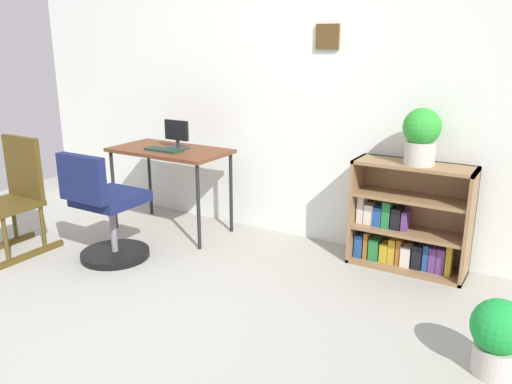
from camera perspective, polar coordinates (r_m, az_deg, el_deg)
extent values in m
plane|color=#9B9A8F|center=(3.18, -18.98, -15.18)|extent=(6.24, 6.24, 0.00)
cube|color=silver|center=(4.42, 1.42, 11.00)|extent=(5.20, 0.10, 2.41)
cube|color=#4F3619|center=(4.10, 7.85, 16.53)|extent=(0.18, 0.02, 0.18)
cube|color=brown|center=(4.48, -9.42, 4.51)|extent=(1.01, 0.54, 0.03)
cylinder|color=black|center=(4.71, -15.34, 0.16)|extent=(0.03, 0.03, 0.70)
cylinder|color=black|center=(4.11, -6.33, -1.69)|extent=(0.03, 0.03, 0.70)
cylinder|color=black|center=(5.03, -11.57, 1.42)|extent=(0.03, 0.03, 0.70)
cylinder|color=black|center=(4.47, -2.76, -0.12)|extent=(0.03, 0.03, 0.70)
cylinder|color=#262628|center=(4.48, -8.54, 4.83)|extent=(0.20, 0.20, 0.01)
cylinder|color=#262628|center=(4.47, -8.56, 5.29)|extent=(0.03, 0.03, 0.06)
cube|color=black|center=(4.45, -8.71, 6.72)|extent=(0.24, 0.02, 0.17)
cube|color=#1B3125|center=(4.40, -10.10, 4.57)|extent=(0.33, 0.12, 0.02)
cylinder|color=black|center=(4.19, -15.17, -6.59)|extent=(0.52, 0.52, 0.05)
cylinder|color=slate|center=(4.11, -15.39, -3.78)|extent=(0.05, 0.05, 0.39)
cube|color=#151D46|center=(4.04, -15.64, -0.66)|extent=(0.44, 0.44, 0.08)
cube|color=#151D46|center=(3.83, -18.56, 1.38)|extent=(0.42, 0.07, 0.34)
cube|color=#483814|center=(4.39, -23.73, -6.41)|extent=(0.04, 0.64, 0.04)
cylinder|color=#483814|center=(4.25, -25.76, -4.68)|extent=(0.03, 0.03, 0.34)
cylinder|color=#483814|center=(4.70, -25.01, -2.65)|extent=(0.03, 0.03, 0.34)
cylinder|color=#483814|center=(4.41, -22.34, -3.50)|extent=(0.03, 0.03, 0.34)
cube|color=#483814|center=(4.41, -25.66, -1.31)|extent=(0.42, 0.40, 0.04)
cube|color=#483814|center=(4.45, -24.17, 2.51)|extent=(0.40, 0.04, 0.49)
cube|color=olive|center=(4.00, 10.96, -1.73)|extent=(0.02, 0.30, 0.79)
cube|color=olive|center=(3.82, 22.38, -3.57)|extent=(0.02, 0.30, 0.79)
cube|color=olive|center=(3.79, 17.00, 2.84)|extent=(0.83, 0.30, 0.02)
cube|color=olive|center=(4.03, 16.09, -7.80)|extent=(0.83, 0.30, 0.02)
cube|color=olive|center=(4.02, 17.04, -2.08)|extent=(0.83, 0.02, 0.79)
cube|color=olive|center=(3.93, 16.40, -4.17)|extent=(0.78, 0.28, 0.02)
cube|color=olive|center=(3.85, 16.70, -0.64)|extent=(0.78, 0.28, 0.02)
cube|color=#1E478C|center=(4.07, 11.39, -5.67)|extent=(0.06, 0.13, 0.18)
cube|color=#99591E|center=(4.05, 12.14, -5.64)|extent=(0.03, 0.12, 0.20)
cube|color=#237238|center=(4.04, 12.94, -6.02)|extent=(0.07, 0.13, 0.17)
cube|color=#B79323|center=(4.03, 13.95, -6.35)|extent=(0.06, 0.10, 0.14)
cube|color=#B79323|center=(4.00, 14.76, -6.22)|extent=(0.05, 0.09, 0.19)
cube|color=#99591E|center=(3.99, 15.45, -6.29)|extent=(0.03, 0.10, 0.19)
cube|color=beige|center=(3.99, 16.19, -6.71)|extent=(0.07, 0.12, 0.15)
cube|color=black|center=(3.97, 17.33, -6.72)|extent=(0.07, 0.11, 0.18)
cube|color=#1E478C|center=(3.95, 18.19, -6.80)|extent=(0.04, 0.09, 0.19)
cube|color=#593372|center=(3.94, 18.86, -6.96)|extent=(0.05, 0.10, 0.18)
cube|color=#593372|center=(3.93, 19.66, -7.08)|extent=(0.06, 0.10, 0.19)
cube|color=#B79323|center=(3.92, 20.47, -6.99)|extent=(0.04, 0.11, 0.22)
cube|color=beige|center=(3.98, 11.54, -1.75)|extent=(0.05, 0.10, 0.21)
cube|color=beige|center=(3.97, 12.38, -2.34)|extent=(0.07, 0.09, 0.15)
cube|color=#1E478C|center=(3.95, 13.32, -2.54)|extent=(0.06, 0.11, 0.14)
cube|color=#237238|center=(3.92, 14.25, -2.34)|extent=(0.06, 0.12, 0.19)
cube|color=black|center=(3.91, 15.24, -2.77)|extent=(0.07, 0.12, 0.16)
cube|color=#593372|center=(3.90, 16.09, -3.01)|extent=(0.04, 0.11, 0.14)
cylinder|color=#B7B2A8|center=(3.75, 17.51, 4.08)|extent=(0.21, 0.21, 0.16)
sphere|color=green|center=(3.71, 17.75, 6.82)|extent=(0.26, 0.26, 0.26)
cylinder|color=#B7B2A8|center=(2.99, 24.67, -16.37)|extent=(0.22, 0.22, 0.15)
sphere|color=green|center=(2.90, 25.12, -13.22)|extent=(0.28, 0.28, 0.28)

